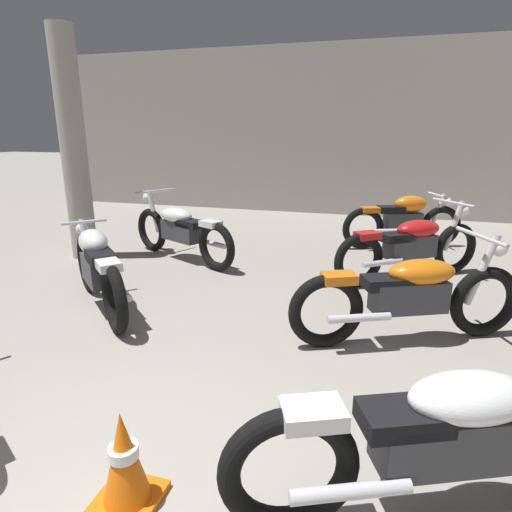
# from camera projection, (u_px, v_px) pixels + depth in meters

# --- Properties ---
(back_wall) EXTENTS (13.16, 0.24, 3.60)m
(back_wall) POSITION_uv_depth(u_px,v_px,m) (329.00, 132.00, 9.46)
(back_wall) COLOR #9E998E
(back_wall) RESTS_ON ground
(support_pillar) EXTENTS (0.36, 0.36, 3.20)m
(support_pillar) POSITION_uv_depth(u_px,v_px,m) (73.00, 148.00, 6.10)
(support_pillar) COLOR #9E998E
(support_pillar) RESTS_ON ground
(motorcycle_left_row_1) EXTENTS (1.53, 1.41, 0.88)m
(motorcycle_left_row_1) POSITION_uv_depth(u_px,v_px,m) (98.00, 267.00, 4.52)
(motorcycle_left_row_1) COLOR black
(motorcycle_left_row_1) RESTS_ON ground
(motorcycle_left_row_2) EXTENTS (2.00, 1.11, 0.97)m
(motorcycle_left_row_2) POSITION_uv_depth(u_px,v_px,m) (181.00, 230.00, 6.25)
(motorcycle_left_row_2) COLOR black
(motorcycle_left_row_2) RESTS_ON ground
(motorcycle_right_row_0) EXTENTS (2.03, 1.05, 0.97)m
(motorcycle_right_row_0) POSITION_uv_depth(u_px,v_px,m) (448.00, 436.00, 2.04)
(motorcycle_right_row_0) COLOR black
(motorcycle_right_row_0) RESTS_ON ground
(motorcycle_right_row_1) EXTENTS (2.02, 1.07, 0.97)m
(motorcycle_right_row_1) POSITION_uv_depth(u_px,v_px,m) (410.00, 294.00, 3.80)
(motorcycle_right_row_1) COLOR black
(motorcycle_right_row_1) RESTS_ON ground
(motorcycle_right_row_2) EXTENTS (1.79, 1.40, 0.97)m
(motorcycle_right_row_2) POSITION_uv_depth(u_px,v_px,m) (411.00, 245.00, 5.41)
(motorcycle_right_row_2) COLOR black
(motorcycle_right_row_2) RESTS_ON ground
(motorcycle_right_row_3) EXTENTS (1.86, 0.85, 0.88)m
(motorcycle_right_row_3) POSITION_uv_depth(u_px,v_px,m) (404.00, 220.00, 6.89)
(motorcycle_right_row_3) COLOR black
(motorcycle_right_row_3) RESTS_ON ground
(traffic_cone) EXTENTS (0.32, 0.32, 0.54)m
(traffic_cone) POSITION_uv_depth(u_px,v_px,m) (124.00, 461.00, 2.15)
(traffic_cone) COLOR orange
(traffic_cone) RESTS_ON ground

